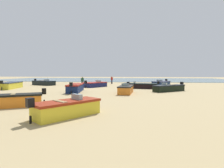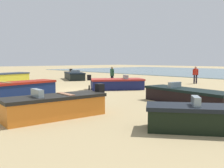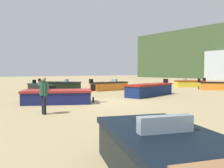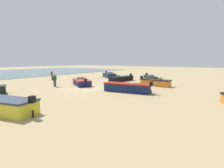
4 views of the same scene
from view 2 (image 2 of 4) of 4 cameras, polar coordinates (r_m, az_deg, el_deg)
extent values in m
plane|color=tan|center=(18.35, -7.31, -1.40)|extent=(160.00, 160.00, 0.00)
cube|color=#151C50|center=(18.73, 1.12, -0.19)|extent=(3.40, 4.08, 0.66)
cube|color=maroon|center=(18.69, 1.12, 1.00)|extent=(3.52, 4.21, 0.12)
cube|color=black|center=(18.39, -5.21, 1.47)|extent=(0.42, 0.41, 0.40)
cylinder|color=black|center=(18.45, -5.19, -0.82)|extent=(0.14, 0.14, 0.33)
cube|color=#8C9EA8|center=(18.82, 3.10, 1.63)|extent=(0.95, 0.69, 0.28)
cube|color=orange|center=(9.68, -12.84, -5.36)|extent=(1.55, 3.82, 0.72)
cube|color=black|center=(9.61, -12.89, -2.89)|extent=(1.64, 3.93, 0.12)
cube|color=black|center=(10.60, -2.81, -1.03)|extent=(0.34, 0.30, 0.40)
cylinder|color=black|center=(10.71, -2.79, -5.18)|extent=(0.11, 0.11, 0.36)
cube|color=#8C9EA8|center=(9.34, -16.56, -1.98)|extent=(0.77, 0.26, 0.28)
cube|color=#9A6647|center=(9.81, -10.42, -2.39)|extent=(1.09, 0.32, 0.08)
cube|color=black|center=(28.88, -8.55, 1.71)|extent=(4.92, 3.39, 0.69)
cube|color=black|center=(28.86, -8.57, 2.52)|extent=(5.04, 3.50, 0.12)
cube|color=black|center=(31.34, -9.31, 3.05)|extent=(0.39, 0.41, 0.40)
cylinder|color=black|center=(31.37, -9.29, 1.67)|extent=(0.13, 0.13, 0.35)
cube|color=#8C9EA8|center=(28.04, -8.30, 2.85)|extent=(0.58, 0.96, 0.28)
cube|color=#95663E|center=(29.43, -8.75, 2.67)|extent=(0.78, 1.34, 0.08)
cube|color=gold|center=(26.34, -23.35, 1.13)|extent=(2.66, 5.09, 0.82)
cube|color=#2A3547|center=(26.32, -23.39, 2.15)|extent=(2.77, 5.21, 0.12)
cube|color=black|center=(12.89, 16.60, -3.00)|extent=(4.76, 1.98, 0.63)
cube|color=black|center=(12.84, 16.65, -1.33)|extent=(4.88, 2.07, 0.12)
cube|color=#8C9EA8|center=(13.35, 14.01, -0.16)|extent=(0.31, 0.80, 0.28)
cube|color=black|center=(8.29, 23.60, -7.70)|extent=(4.11, 3.59, 0.66)
cube|color=black|center=(8.22, 23.70, -5.06)|extent=(4.24, 3.71, 0.12)
cube|color=#8C9EA8|center=(8.03, 18.44, -3.67)|extent=(0.57, 0.64, 0.28)
cube|color=navy|center=(15.41, -21.02, -1.49)|extent=(2.02, 4.87, 0.80)
cube|color=maroon|center=(15.36, -21.08, 0.21)|extent=(2.11, 4.98, 0.12)
cube|color=olive|center=(15.07, -23.03, 0.24)|extent=(1.11, 0.41, 0.08)
cylinder|color=black|center=(21.98, 0.17, 0.83)|extent=(0.16, 0.16, 0.82)
cylinder|color=black|center=(22.14, -0.13, 0.86)|extent=(0.16, 0.16, 0.82)
cylinder|color=#214833|center=(22.02, 0.02, 2.66)|extent=(0.38, 0.38, 0.58)
cylinder|color=#214833|center=(21.84, 0.35, 2.53)|extent=(0.10, 0.10, 0.54)
cylinder|color=#214833|center=(22.20, -0.31, 2.58)|extent=(0.10, 0.10, 0.54)
sphere|color=tan|center=(22.00, 0.02, 3.70)|extent=(0.25, 0.25, 0.22)
cylinder|color=black|center=(24.62, 18.57, 1.03)|extent=(0.20, 0.20, 0.82)
cylinder|color=black|center=(24.56, 18.12, 1.04)|extent=(0.20, 0.20, 0.82)
cylinder|color=#AF2319|center=(24.55, 18.39, 2.66)|extent=(0.48, 0.48, 0.58)
cylinder|color=#AF2319|center=(24.62, 18.88, 2.56)|extent=(0.13, 0.13, 0.54)
cylinder|color=#AF2319|center=(24.49, 17.90, 2.58)|extent=(0.13, 0.13, 0.54)
sphere|color=tan|center=(24.54, 18.42, 3.60)|extent=(0.31, 0.31, 0.22)
camera|label=1|loc=(16.15, -104.92, -1.26)|focal=28.12mm
camera|label=3|loc=(31.65, -6.00, 4.73)|focal=36.04mm
camera|label=4|loc=(29.32, -48.37, 5.63)|focal=26.64mm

